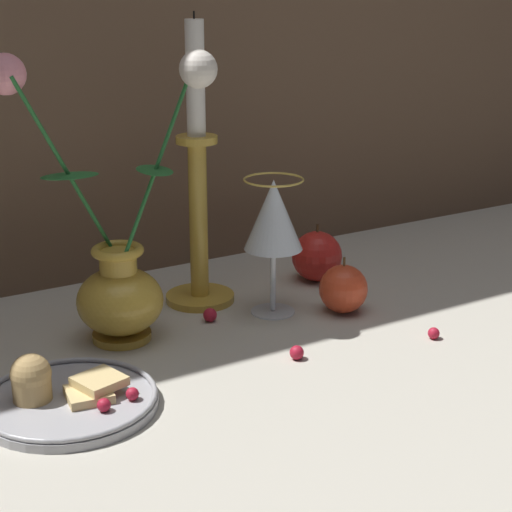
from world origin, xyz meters
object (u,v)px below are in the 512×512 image
at_px(vase, 118,265).
at_px(apple_near_glass, 317,256).
at_px(plate_with_pastries, 65,396).
at_px(wine_glass, 273,219).
at_px(candlestick, 198,198).
at_px(apple_beside_vase, 345,290).

relative_size(vase, apple_near_glass, 4.10).
bearing_deg(plate_with_pastries, wine_glass, 19.04).
height_order(plate_with_pastries, candlestick, candlestick).
xyz_separation_m(apple_beside_vase, apple_near_glass, (0.04, 0.13, 0.00)).
distance_m(plate_with_pastries, candlestick, 0.37).
bearing_deg(candlestick, plate_with_pastries, -142.62).
bearing_deg(apple_beside_vase, vase, 166.21).
bearing_deg(vase, plate_with_pastries, -131.52).
relative_size(plate_with_pastries, apple_near_glass, 2.17).
bearing_deg(candlestick, wine_glass, -53.59).
xyz_separation_m(vase, plate_with_pastries, (-0.12, -0.14, -0.09)).
bearing_deg(apple_beside_vase, wine_glass, 148.16).
distance_m(vase, apple_near_glass, 0.35).
bearing_deg(apple_beside_vase, plate_with_pastries, -171.37).
height_order(plate_with_pastries, wine_glass, wine_glass).
relative_size(plate_with_pastries, apple_beside_vase, 2.43).
height_order(vase, apple_near_glass, vase).
height_order(vase, wine_glass, vase).
relative_size(apple_beside_vase, apple_near_glass, 0.89).
bearing_deg(apple_beside_vase, candlestick, 136.61).
xyz_separation_m(vase, apple_near_glass, (0.34, 0.06, -0.06)).
height_order(candlestick, apple_beside_vase, candlestick).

